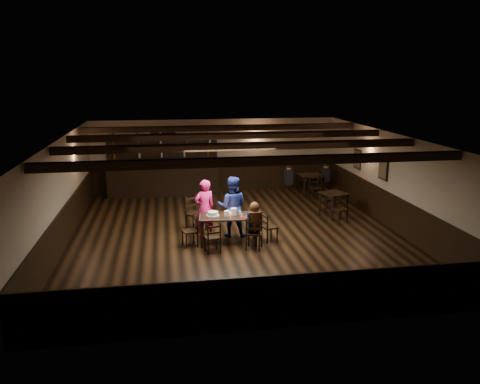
{
  "coord_description": "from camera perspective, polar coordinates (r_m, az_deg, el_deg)",
  "views": [
    {
      "loc": [
        -1.85,
        -12.12,
        4.32
      ],
      "look_at": [
        0.15,
        0.2,
        1.15
      ],
      "focal_mm": 35.0,
      "sensor_mm": 36.0,
      "label": 1
    }
  ],
  "objects": [
    {
      "name": "drink_glass",
      "position": [
        12.16,
        -0.03,
        -2.55
      ],
      "size": [
        0.06,
        0.06,
        0.1
      ],
      "primitive_type": "cylinder",
      "color": "silver",
      "rests_on": "dining_table"
    },
    {
      "name": "seated_person",
      "position": [
        11.66,
        1.76,
        -3.21
      ],
      "size": [
        0.33,
        0.5,
        0.81
      ],
      "color": "black",
      "rests_on": "ground"
    },
    {
      "name": "chair_far_pushed",
      "position": [
        13.19,
        -5.66,
        -2.24
      ],
      "size": [
        0.65,
        0.65,
        1.01
      ],
      "color": "black",
      "rests_on": "ground"
    },
    {
      "name": "plate_stack_a",
      "position": [
        12.05,
        -1.6,
        -2.62
      ],
      "size": [
        0.15,
        0.15,
        0.14
      ],
      "primitive_type": "cylinder",
      "color": "white",
      "rests_on": "dining_table"
    },
    {
      "name": "chair_end_left",
      "position": [
        12.08,
        -5.84,
        -4.42
      ],
      "size": [
        0.44,
        0.45,
        0.79
      ],
      "color": "black",
      "rests_on": "ground"
    },
    {
      "name": "bg_patron_right",
      "position": [
        17.38,
        10.41,
        2.4
      ],
      "size": [
        0.22,
        0.34,
        0.7
      ],
      "color": "black",
      "rests_on": "ground"
    },
    {
      "name": "bg_patron_left",
      "position": [
        16.8,
        5.98,
        2.2
      ],
      "size": [
        0.24,
        0.37,
        0.73
      ],
      "color": "black",
      "rests_on": "ground"
    },
    {
      "name": "back_table_a",
      "position": [
        14.71,
        11.37,
        -0.5
      ],
      "size": [
        0.92,
        0.92,
        0.75
      ],
      "color": "black",
      "rests_on": "ground"
    },
    {
      "name": "menu_red",
      "position": [
        11.97,
        0.76,
        -3.07
      ],
      "size": [
        0.36,
        0.3,
        0.0
      ],
      "primitive_type": "cube",
      "rotation": [
        0.0,
        0.0,
        -0.32
      ],
      "color": "maroon",
      "rests_on": "dining_table"
    },
    {
      "name": "bar_counter",
      "position": [
        17.21,
        -9.3,
        2.02
      ],
      "size": [
        4.17,
        0.7,
        2.2
      ],
      "color": "black",
      "rests_on": "ground"
    },
    {
      "name": "room_shell",
      "position": [
        12.56,
        -0.51,
        2.43
      ],
      "size": [
        9.02,
        10.02,
        2.71
      ],
      "color": "beige",
      "rests_on": "ground"
    },
    {
      "name": "salt_shaker",
      "position": [
        12.0,
        0.19,
        -2.8
      ],
      "size": [
        0.04,
        0.04,
        0.1
      ],
      "primitive_type": "cylinder",
      "color": "silver",
      "rests_on": "dining_table"
    },
    {
      "name": "man_blue",
      "position": [
        12.64,
        -0.97,
        -1.77
      ],
      "size": [
        0.93,
        0.8,
        1.66
      ],
      "primitive_type": "imported",
      "rotation": [
        0.0,
        0.0,
        2.9
      ],
      "color": "navy",
      "rests_on": "ground"
    },
    {
      "name": "back_table_b",
      "position": [
        17.2,
        8.53,
        1.77
      ],
      "size": [
        0.79,
        0.79,
        0.75
      ],
      "color": "black",
      "rests_on": "ground"
    },
    {
      "name": "dining_table",
      "position": [
        12.11,
        -1.43,
        -3.3
      ],
      "size": [
        1.57,
        0.9,
        0.75
      ],
      "color": "black",
      "rests_on": "ground"
    },
    {
      "name": "cake",
      "position": [
        12.12,
        -3.34,
        -2.66
      ],
      "size": [
        0.34,
        0.34,
        0.1
      ],
      "color": "white",
      "rests_on": "dining_table"
    },
    {
      "name": "tea_light",
      "position": [
        12.21,
        -1.29,
        -2.62
      ],
      "size": [
        0.05,
        0.05,
        0.06
      ],
      "color": "#A5A8AD",
      "rests_on": "dining_table"
    },
    {
      "name": "menu_blue",
      "position": [
        12.18,
        0.87,
        -2.76
      ],
      "size": [
        0.3,
        0.23,
        0.0
      ],
      "primitive_type": "cube",
      "rotation": [
        0.0,
        0.0,
        0.12
      ],
      "color": "#0D1944",
      "rests_on": "dining_table"
    },
    {
      "name": "chair_near_left",
      "position": [
        11.54,
        -3.29,
        -5.31
      ],
      "size": [
        0.43,
        0.42,
        0.79
      ],
      "color": "black",
      "rests_on": "ground"
    },
    {
      "name": "plate_stack_b",
      "position": [
        12.12,
        -0.76,
        -2.4
      ],
      "size": [
        0.16,
        0.16,
        0.19
      ],
      "primitive_type": "cylinder",
      "color": "white",
      "rests_on": "dining_table"
    },
    {
      "name": "chair_near_right",
      "position": [
        11.71,
        1.67,
        -4.84
      ],
      "size": [
        0.5,
        0.49,
        0.84
      ],
      "color": "black",
      "rests_on": "ground"
    },
    {
      "name": "ground",
      "position": [
        12.99,
        -0.51,
        -5.16
      ],
      "size": [
        10.0,
        10.0,
        0.0
      ],
      "primitive_type": "plane",
      "color": "black",
      "rests_on": "ground"
    },
    {
      "name": "chair_end_right",
      "position": [
        12.31,
        3.32,
        -4.03
      ],
      "size": [
        0.45,
        0.46,
        0.79
      ],
      "color": "black",
      "rests_on": "ground"
    },
    {
      "name": "woman_pink",
      "position": [
        12.66,
        -4.33,
        -1.98
      ],
      "size": [
        0.67,
        0.54,
        1.58
      ],
      "primitive_type": "imported",
      "rotation": [
        0.0,
        0.0,
        3.47
      ],
      "color": "#FE3199",
      "rests_on": "ground"
    },
    {
      "name": "pepper_shaker",
      "position": [
        11.97,
        0.52,
        -2.84
      ],
      "size": [
        0.04,
        0.04,
        0.09
      ],
      "primitive_type": "cylinder",
      "color": "#A5A8AD",
      "rests_on": "dining_table"
    }
  ]
}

